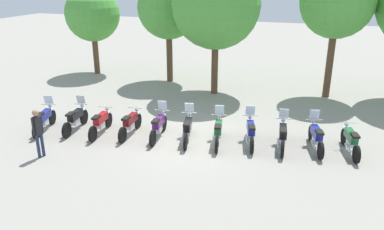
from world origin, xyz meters
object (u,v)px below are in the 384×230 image
Objects in this scene: motorcycle_5 at (188,128)px; motorcycle_6 at (218,131)px; motorcycle_10 at (350,140)px; motorcycle_1 at (76,119)px; motorcycle_8 at (283,135)px; motorcycle_9 at (316,136)px; tree_0 at (92,14)px; motorcycle_4 at (159,126)px; tree_1 at (169,8)px; tree_2 at (216,4)px; motorcycle_0 at (44,119)px; motorcycle_3 at (130,123)px; person_0 at (38,129)px; motorcycle_7 at (251,132)px; motorcycle_2 at (101,122)px; tree_3 at (337,2)px.

motorcycle_5 and motorcycle_6 have the same top height.
motorcycle_5 is 6.06m from motorcycle_10.
motorcycle_6 is at bearing -92.06° from motorcycle_1.
motorcycle_1 is at bearing 89.98° from motorcycle_8.
tree_0 is (-14.04, 7.51, 3.26)m from motorcycle_9.
motorcycle_4 is 1.02× the size of motorcycle_9.
motorcycle_4 is 4.83m from motorcycle_8.
tree_1 is 3.62m from tree_2.
tree_2 is (-1.93, 6.34, 4.20)m from motorcycle_6.
motorcycle_0 is 0.30× the size of tree_2.
motorcycle_8 is (9.59, 1.49, 0.00)m from motorcycle_0.
motorcycle_0 is at bearing 97.80° from motorcycle_3.
motorcycle_1 is 1.21× the size of person_0.
person_0 is at bearing 102.28° from motorcycle_7.
motorcycle_6 is 1.00× the size of motorcycle_10.
motorcycle_7 is at bearing -95.94° from motorcycle_0.
motorcycle_6 is 0.31× the size of tree_2.
motorcycle_10 is 1.20× the size of person_0.
motorcycle_9 is (1.19, 0.27, 0.00)m from motorcycle_8.
motorcycle_2 is at bearing -87.36° from tree_1.
motorcycle_1 reaches higher than motorcycle_10.
motorcycle_8 is (5.98, 0.73, 0.01)m from motorcycle_3.
motorcycle_5 is 0.39× the size of tree_0.
motorcycle_6 is 1.20× the size of person_0.
motorcycle_9 is at bearing -96.95° from motorcycle_7.
motorcycle_3 is 0.36× the size of tree_1.
tree_0 is (-9.25, 8.30, 3.26)m from motorcycle_5.
person_0 is (-2.12, -2.83, 0.57)m from motorcycle_3.
motorcycle_7 is 0.35× the size of tree_1.
tree_0 reaches higher than motorcycle_2.
motorcycle_0 is at bearing 102.68° from motorcycle_1.
motorcycle_1 is 1.02× the size of motorcycle_9.
tree_0 is (-4.75, 11.34, 2.71)m from person_0.
motorcycle_2 is at bearing 84.94° from motorcycle_10.
motorcycle_1 and motorcycle_7 have the same top height.
motorcycle_1 is at bearing 93.00° from motorcycle_3.
motorcycle_4 is 2.40m from motorcycle_6.
motorcycle_0 is 1.18× the size of person_0.
motorcycle_5 is at bearing -123.01° from tree_3.
motorcycle_7 is at bearing -90.44° from motorcycle_1.
motorcycle_5 is 0.31× the size of tree_2.
motorcycle_3 is 6.03m from motorcycle_8.
motorcycle_8 is at bearing -101.50° from tree_3.
person_0 is at bearing 152.42° from motorcycle_2.
motorcycle_7 is at bearing -33.92° from tree_0.
motorcycle_9 is at bearing -39.51° from tree_1.
motorcycle_3 is 1.22× the size of person_0.
tree_2 is (1.65, 6.68, 4.21)m from motorcycle_3.
motorcycle_9 is 0.39× the size of tree_0.
person_0 reaches higher than motorcycle_3.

